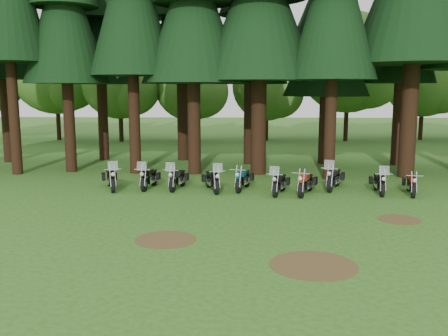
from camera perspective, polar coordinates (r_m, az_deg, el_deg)
The scene contains 21 objects.
ground at distance 16.52m, azimuth 4.76°, elevation -6.20°, with size 120.00×120.00×0.00m, color #296119.
pine_back_4 at distance 29.83m, azimuth 11.80°, elevation 16.42°, with size 4.94×4.94×13.78m.
decid_1 at distance 44.38m, azimuth -18.35°, elevation 10.55°, with size 7.91×7.69×9.88m.
decid_2 at distance 41.82m, azimuth -11.50°, elevation 9.73°, with size 6.72×6.53×8.40m.
decid_3 at distance 41.23m, azimuth -3.51°, elevation 9.29°, with size 6.12×5.95×7.65m.
decid_4 at distance 42.31m, azimuth 5.27°, elevation 9.07°, with size 5.93×5.76×7.41m.
decid_5 at distance 42.66m, azimuth 14.58°, elevation 11.33°, with size 8.45×8.21×10.56m.
decid_6 at distance 45.71m, azimuth 22.33°, elevation 9.49°, with size 7.06×6.86×8.82m.
dirt_patch_0 at distance 14.74m, azimuth -6.70°, elevation -8.10°, with size 1.80×1.80×0.01m, color #4C3D1E.
dirt_patch_1 at distance 17.80m, azimuth 19.38°, elevation -5.56°, with size 1.40×1.40×0.01m, color #4C3D1E.
dirt_patch_2 at distance 12.81m, azimuth 10.20°, elevation -10.86°, with size 2.20×2.20×0.01m, color #4C3D1E.
motorcycle_0 at distance 22.19m, azimuth -12.81°, elevation -1.22°, with size 1.02×2.16×1.39m.
motorcycle_1 at distance 22.11m, azimuth -8.56°, elevation -1.18°, with size 0.53×2.13×1.33m.
motorcycle_2 at distance 21.80m, azimuth -5.34°, elevation -1.27°, with size 0.63×2.10×1.32m.
motorcycle_3 at distance 21.30m, azimuth -1.34°, elevation -1.45°, with size 0.85×2.14×1.36m.
motorcycle_4 at distance 21.61m, azimuth 2.20°, elevation -1.32°, with size 0.66×2.11×0.87m.
motorcycle_5 at distance 20.83m, azimuth 6.35°, elevation -1.78°, with size 0.85×2.07×1.32m.
motorcycle_6 at distance 20.92m, azimuth 9.34°, elevation -1.76°, with size 0.88×2.09×0.89m.
motorcycle_7 at distance 22.20m, azimuth 12.44°, elevation -1.17°, with size 1.09×2.20×1.42m.
motorcycle_8 at distance 21.79m, azimuth 17.31°, elevation -1.65°, with size 0.49×2.11×1.32m.
motorcycle_9 at distance 22.01m, azimuth 20.61°, elevation -1.80°, with size 0.52×1.96×0.81m.
Camera 1 is at (-0.82, -15.92, 4.34)m, focal length 40.00 mm.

